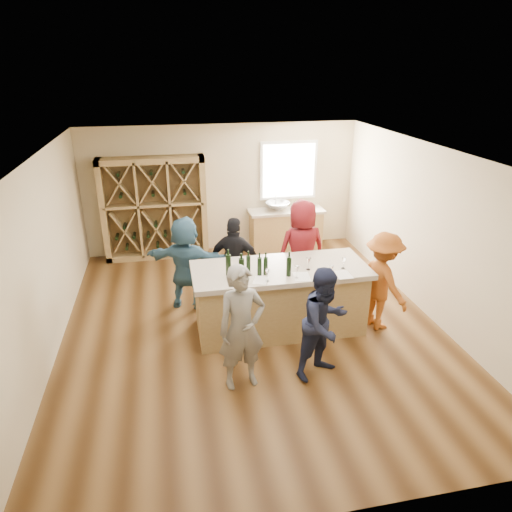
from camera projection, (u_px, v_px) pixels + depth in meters
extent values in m
cube|color=#54381B|center=(252.00, 328.00, 7.53)|extent=(6.00, 7.00, 0.10)
cube|color=white|center=(252.00, 151.00, 6.39)|extent=(6.00, 7.00, 0.10)
cube|color=#C1B08C|center=(222.00, 188.00, 10.16)|extent=(6.00, 0.10, 2.80)
cube|color=#C1B08C|center=(334.00, 404.00, 3.76)|extent=(6.00, 0.10, 2.80)
cube|color=#C1B08C|center=(39.00, 262.00, 6.41)|extent=(0.10, 7.00, 2.80)
cube|color=#C1B08C|center=(434.00, 233.00, 7.51)|extent=(0.10, 7.00, 2.80)
cube|color=white|center=(288.00, 170.00, 10.22)|extent=(1.30, 0.06, 1.30)
cube|color=white|center=(289.00, 171.00, 10.19)|extent=(1.18, 0.01, 1.18)
cube|color=olive|center=(155.00, 209.00, 9.75)|extent=(2.20, 0.45, 2.20)
cube|color=olive|center=(286.00, 230.00, 10.48)|extent=(1.60, 0.58, 0.86)
cube|color=#A99C8A|center=(286.00, 211.00, 10.30)|extent=(1.70, 0.62, 0.06)
imported|color=silver|center=(278.00, 206.00, 10.21)|extent=(0.54, 0.54, 0.19)
cylinder|color=silver|center=(276.00, 202.00, 10.35)|extent=(0.02, 0.02, 0.30)
cube|color=olive|center=(280.00, 301.00, 7.24)|extent=(2.60, 1.00, 1.00)
cube|color=#A99C8A|center=(280.00, 270.00, 7.03)|extent=(2.72, 1.12, 0.08)
cylinder|color=black|center=(228.00, 265.00, 6.71)|extent=(0.10, 0.10, 0.32)
cylinder|color=black|center=(242.00, 269.00, 6.57)|extent=(0.09, 0.09, 0.33)
cylinder|color=black|center=(248.00, 264.00, 6.80)|extent=(0.08, 0.08, 0.27)
cylinder|color=black|center=(260.00, 266.00, 6.72)|extent=(0.09, 0.09, 0.27)
cylinder|color=black|center=(266.00, 266.00, 6.74)|extent=(0.08, 0.08, 0.27)
cone|color=white|center=(267.00, 275.00, 6.54)|extent=(0.09, 0.09, 0.19)
cone|color=white|center=(297.00, 272.00, 6.64)|extent=(0.10, 0.10, 0.19)
cone|color=white|center=(331.00, 272.00, 6.68)|extent=(0.07, 0.07, 0.17)
cone|color=white|center=(308.00, 264.00, 6.91)|extent=(0.08, 0.08, 0.20)
cone|color=white|center=(344.00, 264.00, 6.96)|extent=(0.07, 0.07, 0.16)
cube|color=white|center=(261.00, 280.00, 6.61)|extent=(0.28, 0.32, 0.00)
cube|color=white|center=(302.00, 277.00, 6.72)|extent=(0.28, 0.35, 0.00)
cube|color=white|center=(343.00, 275.00, 6.78)|extent=(0.22, 0.30, 0.00)
imported|color=slate|center=(242.00, 328.00, 5.83)|extent=(0.69, 0.55, 1.72)
imported|color=#191E38|center=(325.00, 323.00, 6.06)|extent=(0.88, 0.72, 1.59)
imported|color=#994C19|center=(382.00, 281.00, 7.20)|extent=(0.75, 1.13, 1.61)
imported|color=black|center=(235.00, 263.00, 7.86)|extent=(1.06, 0.83, 1.62)
imported|color=#590F14|center=(302.00, 250.00, 8.11)|extent=(0.95, 0.67, 1.83)
imported|color=#335972|center=(186.00, 263.00, 7.81)|extent=(1.62, 1.08, 1.65)
cylinder|color=black|center=(289.00, 266.00, 6.69)|extent=(0.07, 0.07, 0.30)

